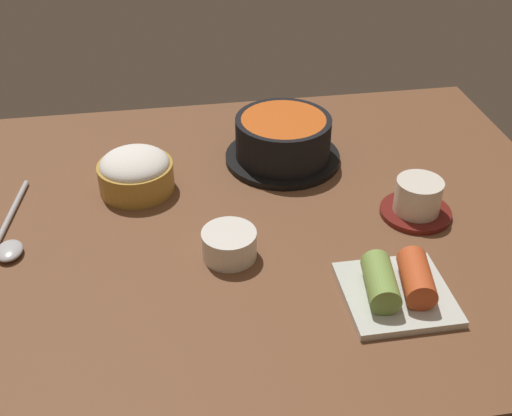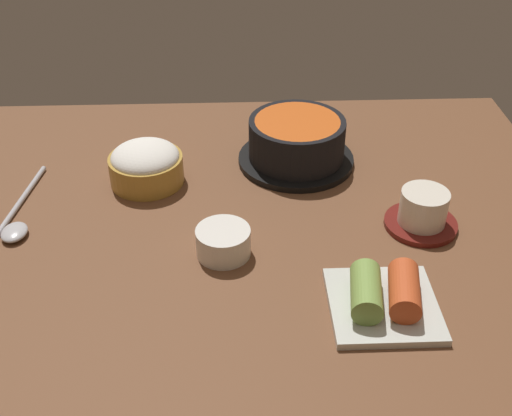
{
  "view_description": "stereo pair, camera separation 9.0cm",
  "coord_description": "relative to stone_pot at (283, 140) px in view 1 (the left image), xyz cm",
  "views": [
    {
      "loc": [
        -9.86,
        -74.78,
        57.03
      ],
      "look_at": [
        2.0,
        -2.0,
        5.0
      ],
      "focal_mm": 45.05,
      "sensor_mm": 36.0,
      "label": 1
    },
    {
      "loc": [
        -0.89,
        -75.69,
        57.03
      ],
      "look_at": [
        2.0,
        -2.0,
        5.0
      ],
      "focal_mm": 45.05,
      "sensor_mm": 36.0,
      "label": 2
    }
  ],
  "objects": [
    {
      "name": "rice_bowl",
      "position": [
        -23.92,
        -4.97,
        -0.63
      ],
      "size": [
        11.52,
        11.52,
        6.46
      ],
      "color": "#B78C38",
      "rests_on": "dining_table"
    },
    {
      "name": "tea_cup_with_saucer",
      "position": [
        16.2,
        -18.33,
        -1.22
      ],
      "size": [
        10.35,
        10.35,
        5.75
      ],
      "color": "maroon",
      "rests_on": "dining_table"
    },
    {
      "name": "dining_table",
      "position": [
        -9.27,
        -15.2,
        -4.82
      ],
      "size": [
        100.0,
        76.0,
        2.0
      ],
      "primitive_type": "cube",
      "color": "brown",
      "rests_on": "ground"
    },
    {
      "name": "spoon",
      "position": [
        -41.5,
        -15.44,
        -3.21
      ],
      "size": [
        4.59,
        19.95,
        1.35
      ],
      "color": "#B7B7BC",
      "rests_on": "dining_table"
    },
    {
      "name": "banchan_cup_center",
      "position": [
        -11.9,
        -23.4,
        -1.75
      ],
      "size": [
        7.36,
        7.36,
        3.89
      ],
      "color": "white",
      "rests_on": "dining_table"
    },
    {
      "name": "kimchi_plate",
      "position": [
        7.47,
        -34.77,
        -1.98
      ],
      "size": [
        13.09,
        13.09,
        4.76
      ],
      "color": "silver",
      "rests_on": "dining_table"
    },
    {
      "name": "stone_pot",
      "position": [
        0.0,
        0.0,
        0.0
      ],
      "size": [
        18.98,
        18.98,
        7.65
      ],
      "color": "black",
      "rests_on": "dining_table"
    }
  ]
}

